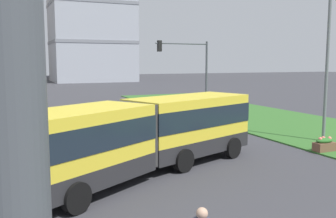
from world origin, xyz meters
TOP-DOWN VIEW (x-y plane):
  - articulated_bus at (-2.28, 10.58)m, footprint 11.65×7.32m
  - car_grey_wagon at (-6.04, 18.14)m, footprint 4.57×2.39m
  - flower_planter_3 at (7.31, 10.35)m, footprint 1.10×0.56m
  - traffic_light_far_right at (5.51, 22.00)m, footprint 4.31×0.28m
  - streetlight_median at (9.21, 12.27)m, footprint 0.70×0.28m

SIDE VIEW (x-z plane):
  - flower_planter_3 at x=7.31m, z-range 0.06..0.80m
  - car_grey_wagon at x=-6.04m, z-range -0.04..1.54m
  - articulated_bus at x=-2.28m, z-range 0.15..3.15m
  - traffic_light_far_right at x=5.51m, z-range 1.17..7.31m
  - streetlight_median at x=9.21m, z-range 0.45..9.63m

